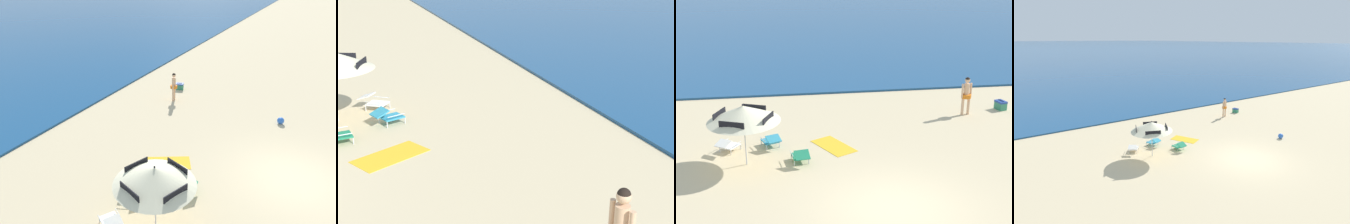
% 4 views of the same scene
% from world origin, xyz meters
% --- Properties ---
extents(ground_plane, '(800.00, 800.00, 0.00)m').
position_xyz_m(ground_plane, '(0.00, 0.00, 0.00)').
color(ground_plane, '#D1BA8E').
extents(beach_umbrella_striped_main, '(3.39, 3.39, 2.15)m').
position_xyz_m(beach_umbrella_striped_main, '(-4.21, 3.50, 1.81)').
color(beach_umbrella_striped_main, silver).
rests_on(beach_umbrella_striped_main, ground).
extents(lounge_chair_under_umbrella, '(0.66, 0.95, 0.52)m').
position_xyz_m(lounge_chair_under_umbrella, '(-2.40, 3.35, 0.27)').
color(lounge_chair_under_umbrella, '#1E7F56').
rests_on(lounge_chair_under_umbrella, ground).
extents(lounge_chair_beside_umbrella, '(0.92, 1.00, 0.50)m').
position_xyz_m(lounge_chair_beside_umbrella, '(-4.91, 4.62, 0.28)').
color(lounge_chair_beside_umbrella, white).
rests_on(lounge_chair_beside_umbrella, ground).
extents(lounge_chair_facing_sea, '(0.80, 1.00, 0.51)m').
position_xyz_m(lounge_chair_facing_sea, '(-3.38, 4.84, 0.28)').
color(lounge_chair_facing_sea, teal).
rests_on(lounge_chair_facing_sea, ground).
extents(person_standing_near_shore, '(0.49, 0.41, 1.68)m').
position_xyz_m(person_standing_near_shore, '(4.96, 7.15, 0.97)').
color(person_standing_near_shore, '#D8A87F').
rests_on(person_standing_near_shore, ground).
extents(cooler_box, '(0.46, 0.57, 0.43)m').
position_xyz_m(cooler_box, '(6.81, 7.57, 0.20)').
color(cooler_box, '#2D7F5B').
rests_on(cooler_box, ground).
extents(beach_ball, '(0.35, 0.35, 0.35)m').
position_xyz_m(beach_ball, '(4.48, 0.98, 0.17)').
color(beach_ball, blue).
rests_on(beach_ball, ground).
extents(beach_towel, '(1.63, 2.01, 0.01)m').
position_xyz_m(beach_towel, '(-1.12, 4.59, 0.01)').
color(beach_towel, gold).
rests_on(beach_towel, ground).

